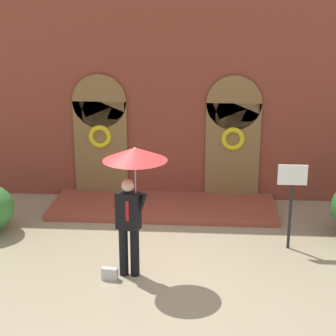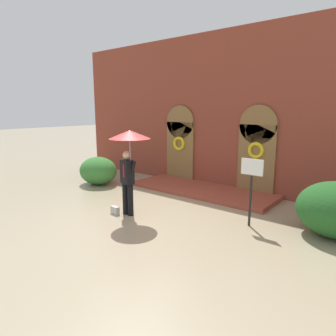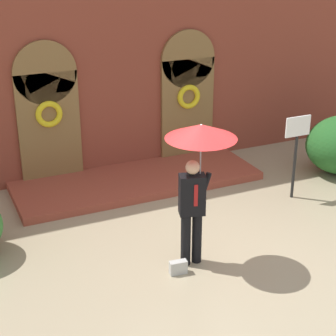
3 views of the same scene
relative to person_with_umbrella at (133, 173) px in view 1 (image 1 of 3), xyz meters
The scene contains 5 objects.
ground_plane 1.94m from the person_with_umbrella, 38.92° to the left, with size 80.00×80.00×0.00m, color tan.
building_facade 4.43m from the person_with_umbrella, 86.74° to the left, with size 14.00×2.30×5.60m.
person_with_umbrella is the anchor object (origin of this frame).
handbag 1.86m from the person_with_umbrella, 154.71° to the right, with size 0.28×0.12×0.22m, color #B7B7B2.
sign_post 3.27m from the person_with_umbrella, 25.22° to the left, with size 0.56×0.06×1.72m.
Camera 1 is at (1.00, -9.19, 4.74)m, focal length 60.00 mm.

